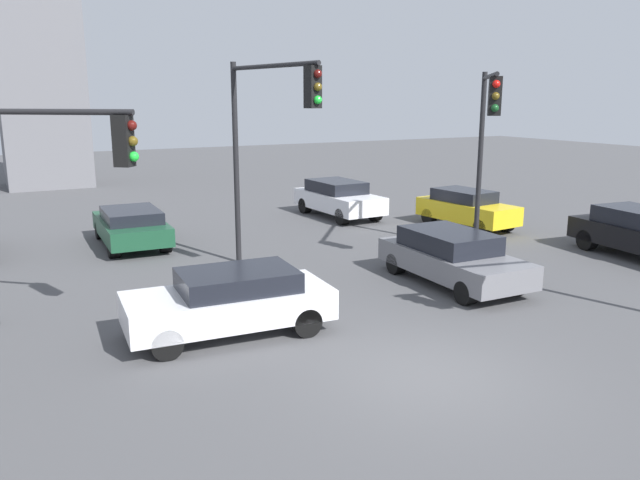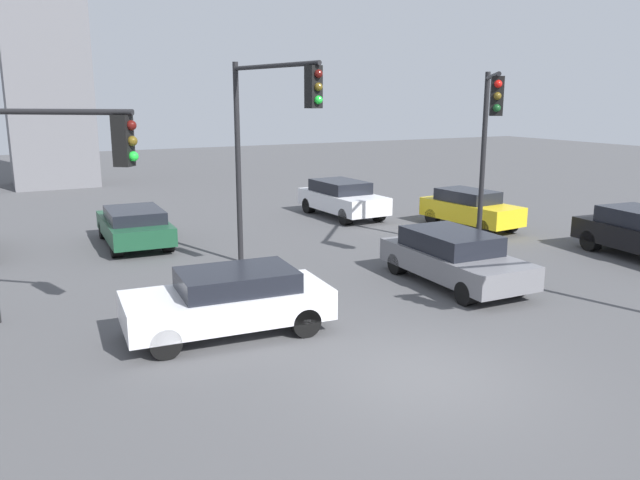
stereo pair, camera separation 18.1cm
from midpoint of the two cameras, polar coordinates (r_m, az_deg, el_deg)
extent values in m
plane|color=#4C4C4F|center=(11.71, 9.76, -11.98)|extent=(104.48, 104.48, 0.00)
cylinder|color=black|center=(18.65, -7.16, 6.74)|extent=(0.16, 0.16, 5.85)
cylinder|color=black|center=(16.87, -3.92, 15.49)|extent=(0.77, 3.94, 0.12)
cube|color=black|center=(15.44, -0.25, 13.72)|extent=(0.37, 0.37, 1.00)
sphere|color=#4C0F0C|center=(15.28, 0.21, 14.86)|extent=(0.20, 0.20, 0.20)
sphere|color=#594714|center=(15.28, 0.21, 13.73)|extent=(0.20, 0.20, 0.20)
sphere|color=green|center=(15.27, 0.21, 12.61)|extent=(0.20, 0.20, 0.20)
cylinder|color=black|center=(20.81, 14.80, 6.75)|extent=(0.16, 0.16, 5.64)
cylinder|color=black|center=(18.86, 15.69, 14.13)|extent=(2.38, 3.01, 0.12)
cube|color=black|center=(17.25, 16.04, 12.44)|extent=(0.45, 0.45, 1.00)
sphere|color=red|center=(17.05, 16.17, 13.45)|extent=(0.20, 0.20, 0.20)
sphere|color=#594714|center=(17.05, 16.11, 12.44)|extent=(0.20, 0.20, 0.20)
sphere|color=#14471E|center=(17.05, 16.04, 11.43)|extent=(0.20, 0.20, 0.20)
cylinder|color=black|center=(13.80, -22.96, 10.67)|extent=(2.84, 2.44, 0.12)
cube|color=black|center=(12.99, -17.06, 8.60)|extent=(0.45, 0.45, 1.00)
sphere|color=#4C0F0C|center=(12.87, -16.36, 9.95)|extent=(0.20, 0.20, 0.20)
sphere|color=#594714|center=(12.89, -16.28, 8.62)|extent=(0.20, 0.20, 0.20)
sphere|color=green|center=(12.91, -16.19, 7.30)|extent=(0.20, 0.20, 0.20)
cube|color=silver|center=(13.33, -8.00, -5.88)|extent=(4.36, 2.14, 0.64)
cube|color=black|center=(13.23, -7.18, -3.68)|extent=(2.49, 1.78, 0.46)
cylinder|color=black|center=(12.47, -13.49, -9.02)|extent=(0.64, 0.37, 0.62)
cylinder|color=black|center=(13.86, -14.58, -6.84)|extent=(0.64, 0.37, 0.62)
cylinder|color=black|center=(13.20, -0.99, -7.41)|extent=(0.64, 0.37, 0.62)
cylinder|color=black|center=(14.51, -3.24, -5.52)|extent=(0.64, 0.37, 0.62)
cube|color=yellow|center=(24.51, 13.72, 2.55)|extent=(1.97, 4.11, 0.69)
cube|color=black|center=(24.55, 13.45, 3.88)|extent=(1.61, 2.35, 0.48)
cylinder|color=black|center=(24.17, 17.07, 1.38)|extent=(0.34, 0.63, 0.61)
cylinder|color=black|center=(23.20, 14.97, 1.04)|extent=(0.34, 0.63, 0.61)
cylinder|color=black|center=(25.95, 12.52, 2.40)|extent=(0.34, 0.63, 0.61)
cylinder|color=black|center=(25.04, 10.40, 2.12)|extent=(0.34, 0.63, 0.61)
cube|color=slate|center=(17.04, 12.41, -2.00)|extent=(2.03, 4.52, 0.61)
cube|color=black|center=(17.09, 12.04, -0.10)|extent=(1.75, 2.55, 0.54)
cylinder|color=black|center=(16.53, 17.74, -3.89)|extent=(0.36, 0.60, 0.59)
cylinder|color=black|center=(15.52, 13.55, -4.70)|extent=(0.36, 0.60, 0.59)
cylinder|color=black|center=(18.74, 11.38, -1.57)|extent=(0.36, 0.60, 0.59)
cylinder|color=black|center=(17.86, 7.39, -2.13)|extent=(0.36, 0.60, 0.59)
cube|color=#19472D|center=(21.99, -16.28, 1.09)|extent=(2.10, 4.43, 0.58)
cube|color=black|center=(21.69, -16.26, 2.18)|extent=(1.79, 2.50, 0.42)
cylinder|color=black|center=(23.38, -18.75, 0.88)|extent=(0.37, 0.61, 0.60)
cylinder|color=black|center=(23.61, -14.94, 1.24)|extent=(0.37, 0.61, 0.60)
cylinder|color=black|center=(20.51, -17.72, -0.67)|extent=(0.37, 0.61, 0.60)
cylinder|color=black|center=(20.76, -13.40, -0.24)|extent=(0.37, 0.61, 0.60)
cube|color=silver|center=(26.08, 2.26, 3.56)|extent=(2.04, 4.46, 0.68)
cube|color=black|center=(26.18, 2.02, 4.84)|extent=(1.75, 2.52, 0.52)
cylinder|color=black|center=(25.33, 5.53, 2.44)|extent=(0.36, 0.66, 0.65)
cylinder|color=black|center=(24.49, 2.57, 2.13)|extent=(0.36, 0.66, 0.65)
cylinder|color=black|center=(27.79, 1.98, 3.42)|extent=(0.36, 0.66, 0.65)
cylinder|color=black|center=(27.02, -0.81, 3.16)|extent=(0.36, 0.66, 0.65)
cylinder|color=black|center=(23.35, 26.32, 0.28)|extent=(0.41, 0.70, 0.66)
cylinder|color=black|center=(22.22, 23.60, -0.04)|extent=(0.41, 0.70, 0.66)
camera|label=1|loc=(0.09, -89.64, 0.08)|focal=35.26mm
camera|label=2|loc=(0.09, 90.36, -0.08)|focal=35.26mm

